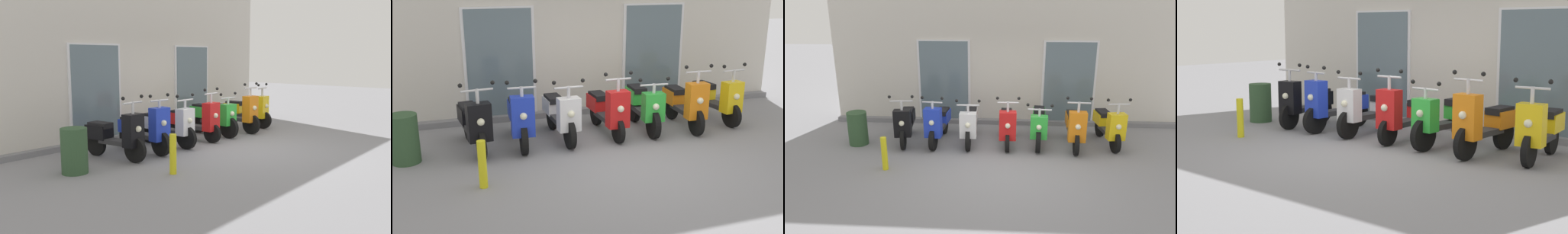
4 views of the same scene
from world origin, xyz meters
TOP-DOWN VIEW (x-y plane):
  - ground_plane at (0.00, 0.00)m, footprint 40.00×40.00m
  - storefront_facade at (-0.00, 2.90)m, footprint 9.47×0.50m
  - scooter_black at (-2.40, 1.18)m, footprint 0.58×1.55m
  - scooter_blue at (-1.61, 1.20)m, footprint 0.52×1.62m
  - scooter_white at (-0.85, 1.27)m, footprint 0.57×1.66m
  - scooter_red at (0.04, 1.22)m, footprint 0.54×1.57m
  - scooter_green at (0.80, 1.26)m, footprint 0.59×1.60m
  - scooter_orange at (1.61, 1.12)m, footprint 0.56×1.61m
  - scooter_yellow at (2.44, 1.31)m, footprint 0.56×1.53m
  - trash_bin at (-3.51, 0.94)m, footprint 0.45×0.45m
  - curb_bollard at (-2.44, -0.39)m, footprint 0.12×0.12m

SIDE VIEW (x-z plane):
  - ground_plane at x=0.00m, z-range 0.00..0.00m
  - curb_bollard at x=-2.44m, z-range 0.00..0.70m
  - trash_bin at x=-3.51m, z-range 0.00..0.80m
  - scooter_white at x=-0.85m, z-range -0.14..1.07m
  - scooter_green at x=0.80m, z-range -0.09..1.04m
  - scooter_red at x=0.04m, z-range -0.16..1.13m
  - scooter_yellow at x=2.44m, z-range -0.15..1.11m
  - scooter_blue at x=-1.61m, z-range -0.15..1.12m
  - scooter_black at x=-2.40m, z-range -0.15..1.13m
  - scooter_orange at x=1.61m, z-range -0.17..1.17m
  - storefront_facade at x=0.00m, z-range -0.06..3.90m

